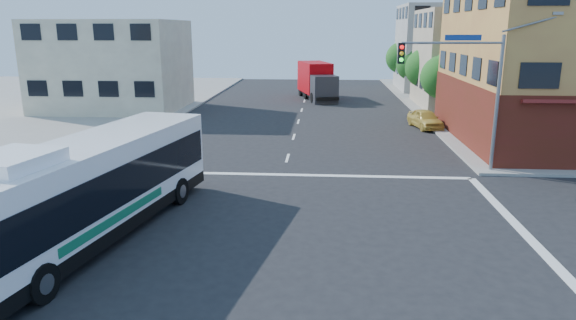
{
  "coord_description": "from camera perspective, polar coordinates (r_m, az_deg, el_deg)",
  "views": [
    {
      "loc": [
        2.09,
        -15.71,
        7.3
      ],
      "look_at": [
        0.77,
        2.7,
        2.54
      ],
      "focal_mm": 32.0,
      "sensor_mm": 36.0,
      "label": 1
    }
  ],
  "objects": [
    {
      "name": "ground",
      "position": [
        17.45,
        -3.21,
        -10.31
      ],
      "size": [
        120.0,
        120.0,
        0.0
      ],
      "primitive_type": "plane",
      "color": "black",
      "rests_on": "ground"
    },
    {
      "name": "building_east_near",
      "position": [
        51.95,
        21.12,
        10.42
      ],
      "size": [
        12.06,
        10.06,
        9.0
      ],
      "color": "tan",
      "rests_on": "ground"
    },
    {
      "name": "building_east_far",
      "position": [
        65.45,
        17.64,
        11.78
      ],
      "size": [
        12.06,
        10.06,
        10.0
      ],
      "color": "#A9AAA4",
      "rests_on": "ground"
    },
    {
      "name": "building_west",
      "position": [
        49.64,
        -18.83,
        9.88
      ],
      "size": [
        12.06,
        10.06,
        8.0
      ],
      "color": "beige",
      "rests_on": "ground"
    },
    {
      "name": "signal_mast_ne",
      "position": [
        27.34,
        19.13,
        8.79
      ],
      "size": [
        7.91,
        1.13,
        8.07
      ],
      "color": "gray",
      "rests_on": "ground"
    },
    {
      "name": "street_tree_a",
      "position": [
        44.88,
        16.94,
        9.09
      ],
      "size": [
        3.6,
        3.6,
        5.53
      ],
      "color": "#3C2215",
      "rests_on": "ground"
    },
    {
      "name": "street_tree_b",
      "position": [
        52.68,
        15.07,
        10.1
      ],
      "size": [
        3.8,
        3.8,
        5.79
      ],
      "color": "#3C2215",
      "rests_on": "ground"
    },
    {
      "name": "street_tree_c",
      "position": [
        60.56,
        13.65,
        10.41
      ],
      "size": [
        3.4,
        3.4,
        5.29
      ],
      "color": "#3C2215",
      "rests_on": "ground"
    },
    {
      "name": "street_tree_d",
      "position": [
        68.43,
        12.59,
        11.24
      ],
      "size": [
        4.0,
        4.0,
        6.03
      ],
      "color": "#3C2215",
      "rests_on": "ground"
    },
    {
      "name": "transit_bus",
      "position": [
        19.17,
        -21.26,
        -2.9
      ],
      "size": [
        5.08,
        13.47,
        3.9
      ],
      "rotation": [
        0.0,
        0.0,
        -0.18
      ],
      "color": "black",
      "rests_on": "ground"
    },
    {
      "name": "box_truck",
      "position": [
        54.66,
        3.24,
        8.69
      ],
      "size": [
        4.5,
        8.76,
        3.79
      ],
      "rotation": [
        0.0,
        0.0,
        0.26
      ],
      "color": "#292A2F",
      "rests_on": "ground"
    },
    {
      "name": "parked_car",
      "position": [
        39.96,
        15.01,
        4.44
      ],
      "size": [
        2.41,
        4.33,
        1.39
      ],
      "primitive_type": "imported",
      "rotation": [
        0.0,
        0.0,
        0.2
      ],
      "color": "gold",
      "rests_on": "ground"
    }
  ]
}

